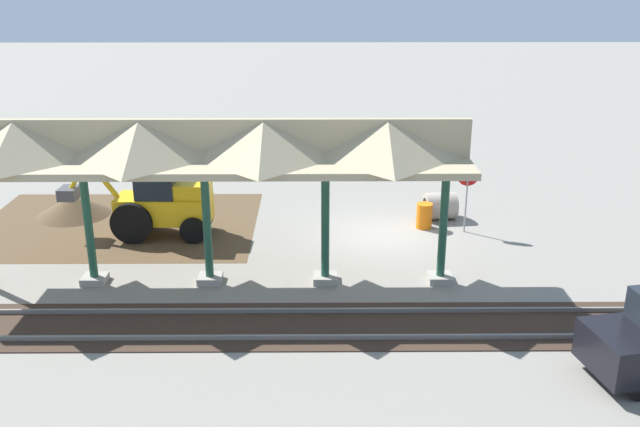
{
  "coord_description": "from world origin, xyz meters",
  "views": [
    {
      "loc": [
        2.34,
        22.99,
        9.04
      ],
      "look_at": [
        2.19,
        2.28,
        1.6
      ],
      "focal_mm": 40.0,
      "sensor_mm": 36.0,
      "label": 1
    }
  ],
  "objects_px": {
    "backhoe": "(160,200)",
    "stop_sign": "(467,183)",
    "concrete_pipe": "(440,206)",
    "traffic_barrel": "(424,216)"
  },
  "relations": [
    {
      "from": "concrete_pipe",
      "to": "backhoe",
      "type": "bearing_deg",
      "value": 9.11
    },
    {
      "from": "backhoe",
      "to": "concrete_pipe",
      "type": "bearing_deg",
      "value": -170.89
    },
    {
      "from": "stop_sign",
      "to": "traffic_barrel",
      "type": "xyz_separation_m",
      "value": [
        1.36,
        -0.4,
        -1.32
      ]
    },
    {
      "from": "concrete_pipe",
      "to": "traffic_barrel",
      "type": "height_order",
      "value": "concrete_pipe"
    },
    {
      "from": "stop_sign",
      "to": "concrete_pipe",
      "type": "bearing_deg",
      "value": -63.93
    },
    {
      "from": "concrete_pipe",
      "to": "traffic_barrel",
      "type": "distance_m",
      "value": 1.17
    },
    {
      "from": "stop_sign",
      "to": "concrete_pipe",
      "type": "distance_m",
      "value": 1.96
    },
    {
      "from": "backhoe",
      "to": "stop_sign",
      "type": "bearing_deg",
      "value": -178.63
    },
    {
      "from": "backhoe",
      "to": "traffic_barrel",
      "type": "relative_size",
      "value": 5.73
    },
    {
      "from": "concrete_pipe",
      "to": "traffic_barrel",
      "type": "relative_size",
      "value": 1.36
    }
  ]
}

